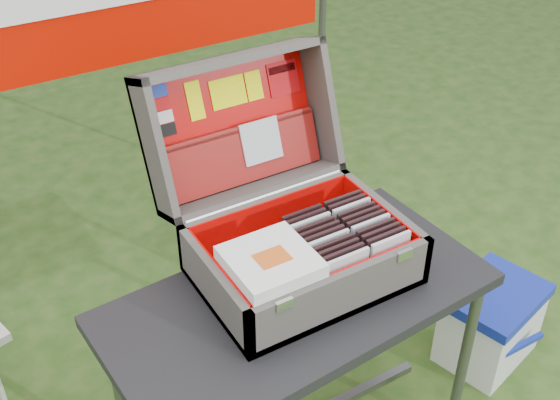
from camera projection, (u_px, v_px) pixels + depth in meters
table at (296, 377)px, 2.25m from camera, size 1.18×0.65×0.71m
table_top at (297, 300)px, 2.06m from camera, size 1.18×0.65×0.04m
table_leg_fr at (463, 365)px, 2.32m from camera, size 0.04×0.04×0.67m
table_leg_bl at (120, 398)px, 2.21m from camera, size 0.04×0.04×0.67m
table_leg_br at (380, 286)px, 2.64m from camera, size 0.04×0.04×0.67m
suitcase at (293, 192)px, 2.00m from camera, size 0.61×0.60×0.54m
suitcase_base_bottom at (303, 273)px, 2.11m from camera, size 0.61×0.44×0.02m
suitcase_base_wall_front at (343, 296)px, 1.93m from camera, size 0.61×0.02×0.16m
suitcase_base_wall_back at (268, 219)px, 2.22m from camera, size 0.61×0.02×0.16m
suitcase_base_wall_left at (214, 289)px, 1.95m from camera, size 0.02×0.44×0.16m
suitcase_base_wall_right at (382, 224)px, 2.19m from camera, size 0.02×0.44×0.16m
suitcase_liner_floor at (303, 269)px, 2.10m from camera, size 0.56×0.39×0.01m
suitcase_latch_left at (284, 305)px, 1.79m from camera, size 0.05×0.01×0.03m
suitcase_latch_right at (404, 255)px, 1.96m from camera, size 0.05×0.01×0.03m
suitcase_hinge at (266, 196)px, 2.18m from camera, size 0.55×0.02×0.02m
suitcase_lid_back at (232, 124)px, 2.24m from camera, size 0.61×0.17×0.42m
suitcase_lid_rim_far at (228, 60)px, 2.12m from camera, size 0.61×0.16×0.08m
suitcase_lid_rim_near at (254, 188)px, 2.24m from camera, size 0.61×0.16×0.08m
suitcase_lid_rim_left at (153, 151)px, 2.06m from camera, size 0.02×0.30×0.47m
suitcase_lid_rim_right at (320, 104)px, 2.31m from camera, size 0.02×0.30×0.47m
suitcase_lid_liner at (234, 124)px, 2.23m from camera, size 0.56×0.14×0.36m
suitcase_liner_wall_front at (340, 289)px, 1.93m from camera, size 0.56×0.01×0.14m
suitcase_liner_wall_back at (271, 218)px, 2.20m from camera, size 0.56×0.01×0.14m
suitcase_liner_wall_left at (219, 284)px, 1.95m from camera, size 0.01×0.39×0.14m
suitcase_liner_wall_right at (379, 223)px, 2.18m from camera, size 0.01×0.39×0.14m
suitcase_lid_pocket at (243, 156)px, 2.24m from camera, size 0.54×0.09×0.17m
suitcase_pocket_edge at (238, 129)px, 2.21m from camera, size 0.53×0.03×0.03m
suitcase_pocket_cd at (261, 141)px, 2.25m from camera, size 0.14×0.06×0.13m
lid_sticker_cc_a at (158, 91)px, 2.08m from camera, size 0.06×0.02×0.04m
lid_sticker_cc_b at (161, 104)px, 2.10m from camera, size 0.06×0.02×0.04m
lid_sticker_cc_c at (164, 117)px, 2.11m from camera, size 0.06×0.02×0.04m
lid_sticker_cc_d at (167, 130)px, 2.12m from camera, size 0.06×0.02×0.04m
lid_card_neon_tall at (195, 101)px, 2.15m from camera, size 0.05×0.04×0.11m
lid_card_neon_main at (228, 92)px, 2.19m from camera, size 0.12×0.03×0.09m
lid_card_neon_small at (254, 86)px, 2.23m from camera, size 0.05×0.03×0.09m
lid_sticker_band at (283, 78)px, 2.28m from camera, size 0.11×0.04×0.10m
lid_sticker_band_bar at (282, 69)px, 2.27m from camera, size 0.10×0.01×0.02m
cd_left_0 at (347, 276)px, 1.95m from camera, size 0.14×0.01×0.15m
cd_left_1 at (342, 272)px, 1.97m from camera, size 0.14×0.01×0.15m
cd_left_2 at (337, 267)px, 1.99m from camera, size 0.14×0.01×0.15m
cd_left_3 at (333, 262)px, 2.00m from camera, size 0.14×0.01×0.15m
cd_left_4 at (328, 257)px, 2.02m from camera, size 0.14×0.01×0.15m
cd_left_5 at (323, 253)px, 2.04m from camera, size 0.14×0.01×0.15m
cd_left_6 at (319, 248)px, 2.05m from camera, size 0.14×0.01×0.15m
cd_left_7 at (314, 244)px, 2.07m from camera, size 0.14×0.01×0.15m
cd_left_8 at (310, 240)px, 2.09m from camera, size 0.14×0.01×0.15m
cd_left_9 at (306, 236)px, 2.11m from camera, size 0.14×0.01×0.15m
cd_left_10 at (301, 231)px, 2.12m from camera, size 0.14×0.01×0.15m
cd_right_0 at (389, 259)px, 2.02m from camera, size 0.14×0.01×0.15m
cd_right_1 at (384, 254)px, 2.03m from camera, size 0.14×0.01×0.15m
cd_right_2 at (379, 250)px, 2.05m from camera, size 0.14×0.01×0.15m
cd_right_3 at (374, 246)px, 2.07m from camera, size 0.14×0.01×0.15m
cd_right_4 at (369, 241)px, 2.08m from camera, size 0.14×0.01×0.15m
cd_right_5 at (364, 237)px, 2.10m from camera, size 0.14×0.01×0.15m
cd_right_6 at (359, 233)px, 2.12m from camera, size 0.14×0.01×0.15m
cd_right_7 at (355, 229)px, 2.13m from camera, size 0.14×0.01×0.15m
cd_right_8 at (350, 225)px, 2.15m from camera, size 0.14×0.01×0.15m
cd_right_9 at (346, 221)px, 2.17m from camera, size 0.14×0.01×0.15m
cd_right_10 at (341, 217)px, 2.18m from camera, size 0.14×0.01×0.15m
songbook_0 at (271, 266)px, 1.90m from camera, size 0.23×0.23×0.00m
songbook_1 at (271, 265)px, 1.90m from camera, size 0.23×0.23×0.00m
songbook_2 at (270, 263)px, 1.89m from camera, size 0.23×0.23×0.00m
songbook_3 at (270, 262)px, 1.89m from camera, size 0.23×0.23×0.00m
songbook_4 at (270, 261)px, 1.89m from camera, size 0.23×0.23×0.00m
songbook_5 at (270, 259)px, 1.88m from camera, size 0.23×0.23×0.00m
songbook_6 at (270, 258)px, 1.88m from camera, size 0.23×0.23×0.00m
songbook_7 at (270, 256)px, 1.88m from camera, size 0.23×0.23×0.00m
songbook_graphic at (272, 257)px, 1.87m from camera, size 0.09×0.07×0.00m
cooler at (490, 323)px, 2.72m from camera, size 0.44×0.37×0.33m
cooler_body at (489, 327)px, 2.73m from camera, size 0.42×0.35×0.29m
cooler_lid at (497, 296)px, 2.64m from camera, size 0.44×0.37×0.04m
cooler_handle at (520, 346)px, 2.60m from camera, size 0.22×0.02×0.02m
cardboard_box at (335, 268)px, 2.96m from camera, size 0.38×0.25×0.36m
banner_post_right at (321, 56)px, 3.12m from camera, size 0.03×0.03×1.70m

